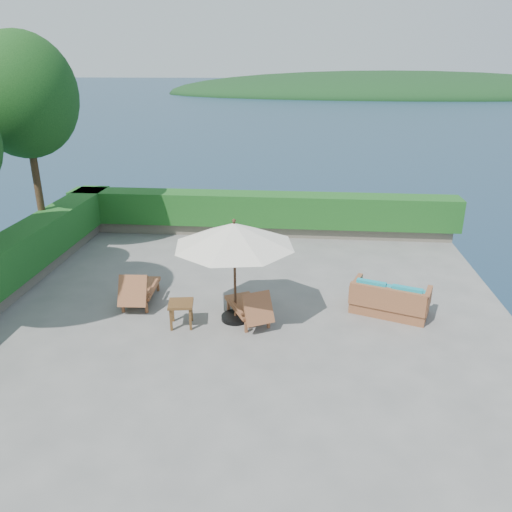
# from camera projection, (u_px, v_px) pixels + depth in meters

# --- Properties ---
(ground) EXTENTS (12.00, 12.00, 0.00)m
(ground) POSITION_uv_depth(u_px,v_px,m) (239.00, 315.00, 11.05)
(ground) COLOR gray
(ground) RESTS_ON ground
(foundation) EXTENTS (12.00, 12.00, 3.00)m
(foundation) POSITION_uv_depth(u_px,v_px,m) (240.00, 374.00, 11.61)
(foundation) COLOR #564E44
(foundation) RESTS_ON ocean
(ocean) EXTENTS (600.00, 600.00, 0.00)m
(ocean) POSITION_uv_depth(u_px,v_px,m) (241.00, 424.00, 12.14)
(ocean) COLOR #153241
(ocean) RESTS_ON ground
(offshore_island) EXTENTS (126.00, 57.60, 12.60)m
(offshore_island) POSITION_uv_depth(u_px,v_px,m) (389.00, 94.00, 139.97)
(offshore_island) COLOR black
(offshore_island) RESTS_ON ocean
(planter_wall_far) EXTENTS (12.00, 0.60, 0.36)m
(planter_wall_far) POSITION_uv_depth(u_px,v_px,m) (260.00, 229.00, 16.19)
(planter_wall_far) COLOR gray
(planter_wall_far) RESTS_ON ground
(hedge_far) EXTENTS (12.40, 0.90, 1.00)m
(hedge_far) POSITION_uv_depth(u_px,v_px,m) (260.00, 209.00, 15.94)
(hedge_far) COLOR #124014
(hedge_far) RESTS_ON planter_wall_far
(tree_far) EXTENTS (2.80, 2.80, 6.03)m
(tree_far) POSITION_uv_depth(u_px,v_px,m) (23.00, 96.00, 12.94)
(tree_far) COLOR #49351C
(tree_far) RESTS_ON ground
(patio_umbrella) EXTENTS (3.06, 3.06, 2.29)m
(patio_umbrella) POSITION_uv_depth(u_px,v_px,m) (234.00, 235.00, 10.15)
(patio_umbrella) COLOR black
(patio_umbrella) RESTS_ON ground
(lounge_left) EXTENTS (0.74, 1.56, 0.88)m
(lounge_left) POSITION_uv_depth(u_px,v_px,m) (139.00, 289.00, 11.42)
(lounge_left) COLOR #945636
(lounge_left) RESTS_ON ground
(lounge_right) EXTENTS (1.21, 1.57, 0.84)m
(lounge_right) POSITION_uv_depth(u_px,v_px,m) (250.00, 307.00, 10.64)
(lounge_right) COLOR #945636
(lounge_right) RESTS_ON ground
(side_table) EXTENTS (0.58, 0.58, 0.54)m
(side_table) POSITION_uv_depth(u_px,v_px,m) (181.00, 307.00, 10.44)
(side_table) COLOR brown
(side_table) RESTS_ON ground
(wicker_loveseat) EXTENTS (1.84, 1.36, 0.81)m
(wicker_loveseat) POSITION_uv_depth(u_px,v_px,m) (389.00, 301.00, 10.99)
(wicker_loveseat) COLOR #945636
(wicker_loveseat) RESTS_ON ground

